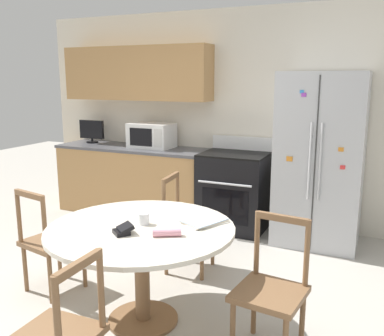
{
  "coord_description": "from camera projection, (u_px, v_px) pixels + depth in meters",
  "views": [
    {
      "loc": [
        1.8,
        -2.44,
        1.78
      ],
      "look_at": [
        0.18,
        1.15,
        0.95
      ],
      "focal_mm": 40.0,
      "sensor_mm": 36.0,
      "label": 1
    }
  ],
  "objects": [
    {
      "name": "ground_plane",
      "position": [
        108.0,
        316.0,
        3.26
      ],
      "size": [
        14.0,
        14.0,
        0.0
      ],
      "primitive_type": "plane",
      "color": "#B2ADA3"
    },
    {
      "name": "back_wall",
      "position": [
        204.0,
        106.0,
        5.41
      ],
      "size": [
        5.2,
        0.44,
        2.6
      ],
      "color": "silver",
      "rests_on": "ground_plane"
    },
    {
      "name": "kitchen_counter",
      "position": [
        134.0,
        180.0,
        5.69
      ],
      "size": [
        2.06,
        0.64,
        0.9
      ],
      "color": "#AD7F4C",
      "rests_on": "ground_plane"
    },
    {
      "name": "refrigerator",
      "position": [
        320.0,
        160.0,
        4.57
      ],
      "size": [
        0.88,
        0.75,
        1.85
      ],
      "color": "#B2B5BA",
      "rests_on": "ground_plane"
    },
    {
      "name": "oven_range",
      "position": [
        234.0,
        190.0,
        5.09
      ],
      "size": [
        0.76,
        0.68,
        1.08
      ],
      "color": "black",
      "rests_on": "ground_plane"
    },
    {
      "name": "microwave",
      "position": [
        152.0,
        135.0,
        5.49
      ],
      "size": [
        0.55,
        0.39,
        0.32
      ],
      "color": "white",
      "rests_on": "kitchen_counter"
    },
    {
      "name": "countertop_tv",
      "position": [
        92.0,
        131.0,
        5.91
      ],
      "size": [
        0.37,
        0.16,
        0.31
      ],
      "color": "black",
      "rests_on": "kitchen_counter"
    },
    {
      "name": "counter_bottle",
      "position": [
        130.0,
        138.0,
        5.68
      ],
      "size": [
        0.08,
        0.08,
        0.28
      ],
      "color": "silver",
      "rests_on": "kitchen_counter"
    },
    {
      "name": "dining_table",
      "position": [
        141.0,
        243.0,
        3.07
      ],
      "size": [
        1.35,
        1.35,
        0.74
      ],
      "color": "beige",
      "rests_on": "ground_plane"
    },
    {
      "name": "dining_chair_far",
      "position": [
        187.0,
        225.0,
        3.98
      ],
      "size": [
        0.46,
        0.46,
        0.9
      ],
      "rotation": [
        0.0,
        0.0,
        4.8
      ],
      "color": "brown",
      "rests_on": "ground_plane"
    },
    {
      "name": "dining_chair_left",
      "position": [
        50.0,
        242.0,
        3.57
      ],
      "size": [
        0.5,
        0.5,
        0.9
      ],
      "rotation": [
        0.0,
        0.0,
        6.08
      ],
      "color": "brown",
      "rests_on": "ground_plane"
    },
    {
      "name": "dining_chair_right",
      "position": [
        271.0,
        291.0,
        2.75
      ],
      "size": [
        0.47,
        0.47,
        0.9
      ],
      "rotation": [
        0.0,
        0.0,
        3.02
      ],
      "color": "brown",
      "rests_on": "ground_plane"
    },
    {
      "name": "candle_glass",
      "position": [
        144.0,
        220.0,
        3.09
      ],
      "size": [
        0.08,
        0.08,
        0.08
      ],
      "color": "silver",
      "rests_on": "dining_table"
    },
    {
      "name": "folded_napkin",
      "position": [
        167.0,
        233.0,
        2.86
      ],
      "size": [
        0.19,
        0.14,
        0.05
      ],
      "color": "pink",
      "rests_on": "dining_table"
    },
    {
      "name": "wallet",
      "position": [
        123.0,
        230.0,
        2.9
      ],
      "size": [
        0.17,
        0.17,
        0.07
      ],
      "color": "black",
      "rests_on": "dining_table"
    },
    {
      "name": "mail_stack",
      "position": [
        204.0,
        221.0,
        3.13
      ],
      "size": [
        0.35,
        0.37,
        0.02
      ],
      "color": "white",
      "rests_on": "dining_table"
    }
  ]
}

